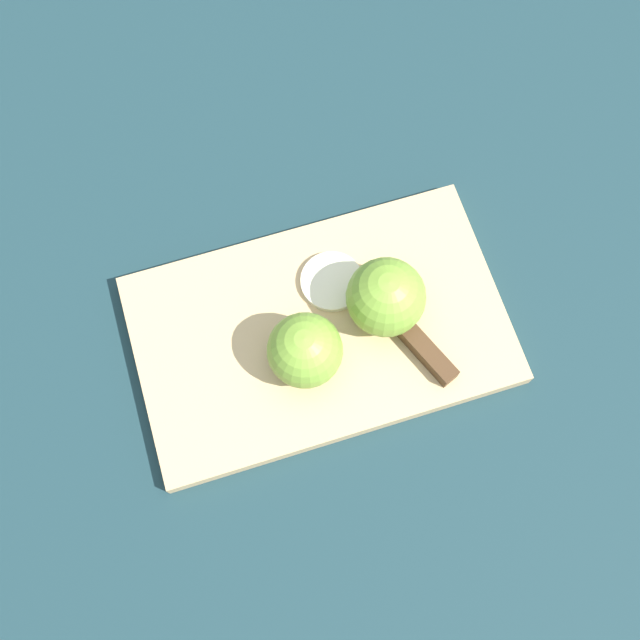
# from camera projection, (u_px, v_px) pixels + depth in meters

# --- Properties ---
(ground_plane) EXTENTS (4.00, 4.00, 0.00)m
(ground_plane) POSITION_uv_depth(u_px,v_px,m) (320.00, 333.00, 0.72)
(ground_plane) COLOR #193338
(cutting_board) EXTENTS (0.37, 0.26, 0.02)m
(cutting_board) POSITION_uv_depth(u_px,v_px,m) (320.00, 330.00, 0.72)
(cutting_board) COLOR tan
(cutting_board) RESTS_ON ground_plane
(apple_half_left) EXTENTS (0.07, 0.07, 0.07)m
(apple_half_left) POSITION_uv_depth(u_px,v_px,m) (305.00, 350.00, 0.66)
(apple_half_left) COLOR olive
(apple_half_left) RESTS_ON cutting_board
(apple_half_right) EXTENTS (0.07, 0.07, 0.07)m
(apple_half_right) POSITION_uv_depth(u_px,v_px,m) (386.00, 298.00, 0.68)
(apple_half_right) COLOR olive
(apple_half_right) RESTS_ON cutting_board
(knife) EXTENTS (0.09, 0.14, 0.02)m
(knife) POSITION_uv_depth(u_px,v_px,m) (415.00, 340.00, 0.69)
(knife) COLOR silver
(knife) RESTS_ON cutting_board
(apple_slice) EXTENTS (0.06, 0.06, 0.01)m
(apple_slice) POSITION_uv_depth(u_px,v_px,m) (332.00, 281.00, 0.72)
(apple_slice) COLOR beige
(apple_slice) RESTS_ON cutting_board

